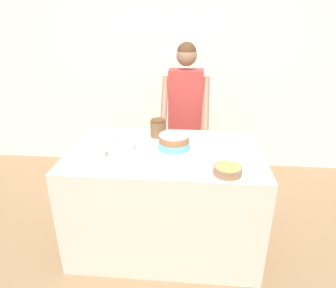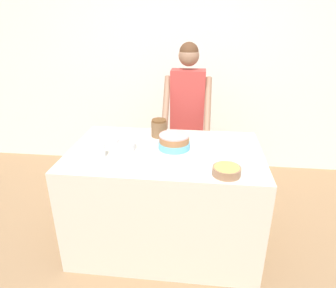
% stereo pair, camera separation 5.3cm
% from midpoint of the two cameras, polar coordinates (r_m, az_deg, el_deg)
% --- Properties ---
extents(ground_plane, '(14.00, 14.00, 0.00)m').
position_cam_midpoint_polar(ground_plane, '(2.57, -1.23, -24.59)').
color(ground_plane, '#93704C').
extents(wall_back, '(10.00, 0.05, 2.60)m').
position_cam_midpoint_polar(wall_back, '(3.85, 2.87, 14.28)').
color(wall_back, silver).
rests_on(wall_back, ground_plane).
extents(counter, '(1.55, 0.96, 0.91)m').
position_cam_midpoint_polar(counter, '(2.64, 0.09, -10.17)').
color(counter, beige).
rests_on(counter, ground_plane).
extents(person_baker, '(0.47, 0.46, 1.68)m').
position_cam_midpoint_polar(person_baker, '(3.12, 4.21, 7.05)').
color(person_baker, '#2D2D38').
rests_on(person_baker, ground_plane).
extents(cake, '(0.29, 0.29, 0.13)m').
position_cam_midpoint_polar(cake, '(2.41, 1.83, 0.30)').
color(cake, silver).
rests_on(cake, counter).
extents(frosting_bowl_yellow, '(0.19, 0.19, 0.06)m').
position_cam_midpoint_polar(frosting_bowl_yellow, '(2.08, 11.82, -4.97)').
color(frosting_bowl_yellow, '#936B4C').
rests_on(frosting_bowl_yellow, counter).
extents(frosting_bowl_pink, '(0.18, 0.18, 0.19)m').
position_cam_midpoint_polar(frosting_bowl_pink, '(2.44, -7.64, -0.28)').
color(frosting_bowl_pink, silver).
rests_on(frosting_bowl_pink, counter).
extents(drinking_glass, '(0.06, 0.06, 0.12)m').
position_cam_midpoint_polar(drinking_glass, '(2.33, -12.02, -1.08)').
color(drinking_glass, silver).
rests_on(drinking_glass, counter).
extents(ceramic_plate, '(0.28, 0.28, 0.01)m').
position_cam_midpoint_polar(ceramic_plate, '(2.32, 9.42, -2.41)').
color(ceramic_plate, silver).
rests_on(ceramic_plate, counter).
extents(stoneware_jar, '(0.14, 0.14, 0.16)m').
position_cam_midpoint_polar(stoneware_jar, '(2.67, -1.13, 3.06)').
color(stoneware_jar, brown).
rests_on(stoneware_jar, counter).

